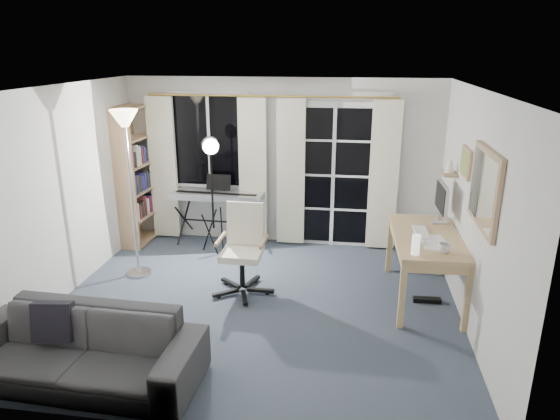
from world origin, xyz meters
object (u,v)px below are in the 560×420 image
object	(u,v)px
studio_light	(211,160)
torchiere_lamp	(127,145)
sofa	(78,338)
desk	(426,243)
bookshelf	(136,178)
keyboard_piano	(217,197)
office_chair	(244,240)
monitor	(442,199)
mug	(444,247)

from	to	relation	value
studio_light	torchiere_lamp	bearing A→B (deg)	-156.56
studio_light	sofa	bearing A→B (deg)	-117.91
desk	sofa	world-z (taller)	sofa
bookshelf	keyboard_piano	xyz separation A→B (m)	(1.23, -0.05, -0.22)
office_chair	monitor	size ratio (longest dim) A/B	1.88
desk	sofa	distance (m)	3.71
sofa	torchiere_lamp	bearing A→B (deg)	102.85
mug	sofa	size ratio (longest dim) A/B	0.06
bookshelf	sofa	world-z (taller)	bookshelf
torchiere_lamp	sofa	size ratio (longest dim) A/B	1.00
bookshelf	sofa	bearing A→B (deg)	-72.71
office_chair	sofa	distance (m)	2.19
studio_light	office_chair	size ratio (longest dim) A/B	1.60
sofa	keyboard_piano	bearing A→B (deg)	85.87
mug	sofa	world-z (taller)	mug
sofa	office_chair	bearing A→B (deg)	63.74
keyboard_piano	sofa	bearing A→B (deg)	-93.92
bookshelf	sofa	distance (m)	3.46
torchiere_lamp	studio_light	xyz separation A→B (m)	(0.80, 0.76, -0.32)
office_chair	mug	bearing A→B (deg)	-10.89
bookshelf	torchiere_lamp	bearing A→B (deg)	-65.86
desk	studio_light	bearing A→B (deg)	160.23
office_chair	desk	world-z (taller)	office_chair
bookshelf	studio_light	bearing A→B (deg)	-16.39
desk	monitor	size ratio (longest dim) A/B	2.63
torchiere_lamp	bookshelf	bearing A→B (deg)	111.80
keyboard_piano	office_chair	world-z (taller)	office_chair
desk	monitor	bearing A→B (deg)	64.59
monitor	studio_light	bearing A→B (deg)	169.73
keyboard_piano	sofa	size ratio (longest dim) A/B	0.64
keyboard_piano	studio_light	world-z (taller)	studio_light
keyboard_piano	office_chair	xyz separation A→B (m)	(0.69, -1.32, -0.11)
keyboard_piano	studio_light	distance (m)	0.74
torchiere_lamp	sofa	distance (m)	2.50
studio_light	desk	xyz separation A→B (m)	(2.73, -0.88, -0.68)
bookshelf	keyboard_piano	world-z (taller)	bookshelf
torchiere_lamp	keyboard_piano	bearing A→B (deg)	56.59
torchiere_lamp	desk	world-z (taller)	torchiere_lamp
mug	torchiere_lamp	bearing A→B (deg)	170.24
monitor	bookshelf	bearing A→B (deg)	166.51
studio_light	mug	world-z (taller)	studio_light
torchiere_lamp	office_chair	xyz separation A→B (m)	(1.44, -0.18, -1.06)
keyboard_piano	studio_light	xyz separation A→B (m)	(0.05, -0.38, 0.63)
studio_light	desk	size ratio (longest dim) A/B	1.15
bookshelf	sofa	size ratio (longest dim) A/B	0.96
keyboard_piano	desk	distance (m)	3.05
monitor	sofa	distance (m)	4.17
studio_light	mug	bearing A→B (deg)	-46.10
torchiere_lamp	studio_light	size ratio (longest dim) A/B	1.23
torchiere_lamp	sofa	xyz separation A→B (m)	(0.40, -2.11, -1.28)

